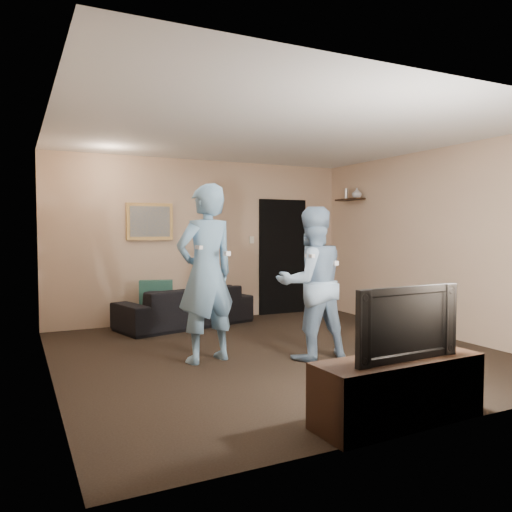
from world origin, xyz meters
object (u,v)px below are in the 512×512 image
wii_player_right (311,283)px  television (399,322)px  sofa (185,306)px  tv_console (398,390)px  wii_player_left (206,273)px

wii_player_right → television: bearing=-102.6°
sofa → television: (0.27, -4.40, 0.47)m
wii_player_right → tv_console: bearing=-102.6°
sofa → wii_player_left: wii_player_left is taller
wii_player_left → television: bearing=-73.3°
sofa → television: bearing=79.3°
tv_console → wii_player_left: bearing=104.6°
sofa → wii_player_right: 2.65m
wii_player_left → wii_player_right: 1.20m
tv_console → wii_player_right: 2.04m
sofa → television: television is taller
sofa → tv_console: size_ratio=1.49×
sofa → wii_player_left: (-0.43, -2.08, 0.69)m
tv_console → television: 0.53m
tv_console → wii_player_left: size_ratio=0.70×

